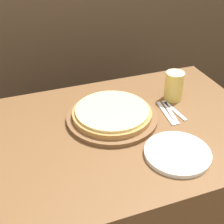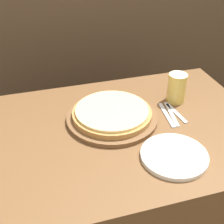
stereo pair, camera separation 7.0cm
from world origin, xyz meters
name	(u,v)px [view 1 (the left image)]	position (x,y,z in m)	size (l,w,h in m)	color
dining_table	(121,189)	(0.00, 0.00, 0.38)	(1.26, 0.87, 0.76)	brown
pizza_on_board	(112,115)	(-0.02, 0.08, 0.79)	(0.41, 0.41, 0.06)	brown
beer_glass	(174,85)	(0.32, 0.14, 0.84)	(0.09, 0.09, 0.14)	#E5C65B
dinner_plate	(177,153)	(0.13, -0.23, 0.77)	(0.26, 0.26, 0.02)	white
fork	(166,113)	(0.23, 0.04, 0.76)	(0.04, 0.20, 0.00)	silver
dinner_knife	(170,112)	(0.25, 0.04, 0.76)	(0.05, 0.20, 0.00)	silver
spoon	(175,111)	(0.28, 0.04, 0.76)	(0.03, 0.17, 0.00)	silver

